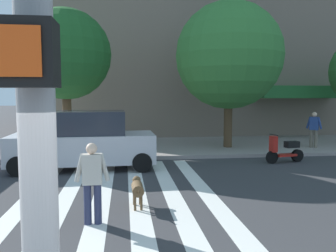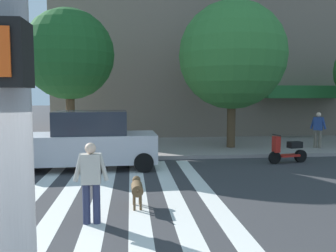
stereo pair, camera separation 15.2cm
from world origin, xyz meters
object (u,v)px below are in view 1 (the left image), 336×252
at_px(pedestrian_dog_walker, 92,179).
at_px(pedestrian_bystander, 314,128).
at_px(parked_scooter, 285,150).
at_px(street_tree_middle, 229,56).
at_px(street_tree_nearest, 66,55).
at_px(parked_car_behind_first, 85,142).
at_px(dog_on_leash, 137,188).

distance_m(pedestrian_dog_walker, pedestrian_bystander, 12.33).
relative_size(parked_scooter, street_tree_middle, 0.24).
height_order(street_tree_nearest, street_tree_middle, street_tree_middle).
height_order(parked_car_behind_first, dog_on_leash, parked_car_behind_first).
distance_m(street_tree_nearest, pedestrian_dog_walker, 9.47).
height_order(parked_car_behind_first, pedestrian_bystander, parked_car_behind_first).
xyz_separation_m(street_tree_nearest, street_tree_middle, (7.27, 0.03, 0.06)).
distance_m(parked_scooter, pedestrian_bystander, 3.71).
bearing_deg(street_tree_middle, pedestrian_bystander, -9.40).
bearing_deg(parked_scooter, street_tree_nearest, 159.71).
xyz_separation_m(parked_scooter, pedestrian_dog_walker, (-6.71, -5.49, 0.45)).
height_order(parked_scooter, dog_on_leash, parked_scooter).
bearing_deg(parked_car_behind_first, street_tree_nearest, 108.48).
bearing_deg(pedestrian_dog_walker, parked_car_behind_first, 97.80).
height_order(street_tree_nearest, pedestrian_bystander, street_tree_nearest).
height_order(parked_car_behind_first, pedestrian_dog_walker, parked_car_behind_first).
distance_m(parked_car_behind_first, street_tree_middle, 7.81).
distance_m(parked_car_behind_first, street_tree_nearest, 4.85).
distance_m(street_tree_nearest, pedestrian_bystander, 11.66).
height_order(parked_scooter, street_tree_middle, street_tree_middle).
bearing_deg(street_tree_nearest, pedestrian_dog_walker, -77.99).
distance_m(street_tree_nearest, dog_on_leash, 9.05).
xyz_separation_m(pedestrian_dog_walker, dog_on_leash, (0.92, 0.95, -0.48)).
bearing_deg(pedestrian_dog_walker, parked_scooter, 39.32).
bearing_deg(street_tree_middle, dog_on_leash, -120.25).
bearing_deg(street_tree_middle, parked_scooter, -68.23).
relative_size(street_tree_nearest, pedestrian_bystander, 3.74).
bearing_deg(dog_on_leash, street_tree_nearest, 109.75).
xyz_separation_m(street_tree_middle, pedestrian_bystander, (3.91, -0.65, -3.30)).
distance_m(parked_car_behind_first, parked_scooter, 7.46).
distance_m(street_tree_middle, pedestrian_dog_walker, 10.81).
relative_size(pedestrian_dog_walker, pedestrian_bystander, 1.00).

